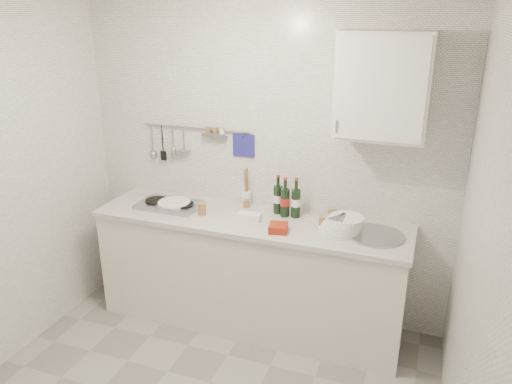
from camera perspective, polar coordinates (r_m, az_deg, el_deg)
back_wall at (r=3.98m, az=0.82°, el=2.97°), size 3.00×0.02×2.50m
wall_right at (r=2.50m, az=23.58°, el=-9.75°), size 0.02×2.80×2.50m
counter at (r=4.04m, az=-0.57°, el=-9.36°), size 2.44×0.64×0.96m
wall_rail at (r=4.13m, az=-7.19°, el=5.99°), size 0.98×0.09×0.34m
wall_cabinet at (r=3.46m, az=14.35°, el=11.66°), size 0.60×0.38×0.70m
plate_stack_hob at (r=4.08m, az=-9.47°, el=-1.42°), size 0.29×0.28×0.05m
plate_stack_sink at (r=3.63m, az=9.83°, el=-3.69°), size 0.32×0.31×0.12m
wine_bottles at (r=3.83m, az=3.48°, el=-0.52°), size 0.23×0.12×0.31m
butter_dish at (r=3.79m, az=-0.78°, el=-2.83°), size 0.18×0.10×0.05m
strawberry_punnet at (r=3.59m, az=2.57°, el=-4.12°), size 0.16×0.16×0.06m
utensil_crock at (r=4.05m, az=-1.14°, el=-0.53°), size 0.08×0.08×0.32m
jar_a at (r=4.03m, az=-1.12°, el=-1.22°), size 0.06×0.06×0.07m
jar_b at (r=3.89m, az=8.66°, el=-2.29°), size 0.06×0.06×0.07m
jar_c at (r=3.72m, az=7.71°, el=-3.22°), size 0.07×0.07×0.08m
jar_d at (r=3.89m, az=-6.18°, el=-1.88°), size 0.07×0.07×0.11m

